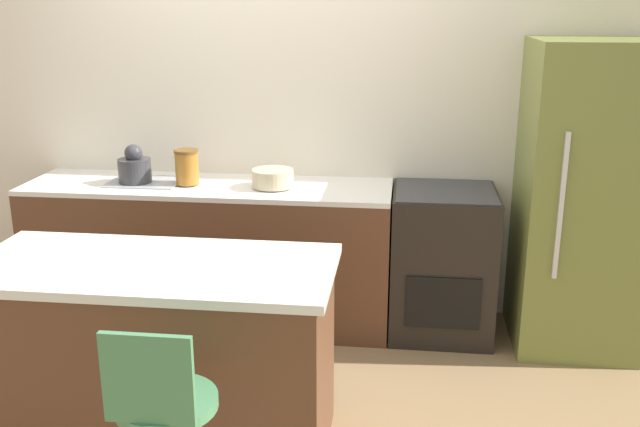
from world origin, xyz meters
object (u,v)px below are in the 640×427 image
object	(u,v)px
refrigerator	(581,198)
kettle	(135,167)
oven_range	(442,262)
mixing_bowl	(273,178)

from	to	relation	value
refrigerator	kettle	size ratio (longest dim) A/B	7.53
oven_range	kettle	xyz separation A→B (m)	(-1.87, -0.03, 0.54)
refrigerator	oven_range	bearing A→B (deg)	176.94
oven_range	mixing_bowl	distance (m)	1.14
kettle	mixing_bowl	distance (m)	0.85
oven_range	refrigerator	xyz separation A→B (m)	(0.76, -0.04, 0.44)
refrigerator	mixing_bowl	xyz separation A→B (m)	(-1.78, 0.01, 0.06)
refrigerator	mixing_bowl	size ratio (longest dim) A/B	7.12
kettle	mixing_bowl	world-z (taller)	kettle
refrigerator	mixing_bowl	distance (m)	1.78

